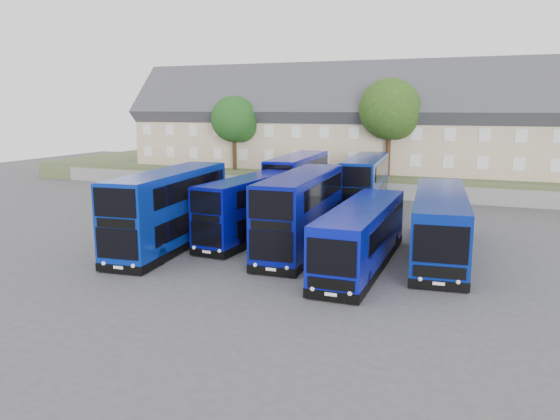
{
  "coord_description": "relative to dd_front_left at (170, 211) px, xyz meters",
  "views": [
    {
      "loc": [
        11.51,
        -26.58,
        8.47
      ],
      "look_at": [
        -0.68,
        4.28,
        2.2
      ],
      "focal_mm": 35.0,
      "sensor_mm": 36.0,
      "label": 1
    }
  ],
  "objects": [
    {
      "name": "tree_mid",
      "position": [
        8.8,
        24.45,
        5.78
      ],
      "size": [
        5.76,
        5.76,
        9.18
      ],
      "color": "#382314",
      "rests_on": "earth_bank"
    },
    {
      "name": "terrace_row",
      "position": [
        6.66,
        28.85,
        4.3
      ],
      "size": [
        54.0,
        10.4,
        11.2
      ],
      "color": "tan",
      "rests_on": "earth_bank"
    },
    {
      "name": "dd_rear_left",
      "position": [
        3.03,
        14.63,
        -0.08
      ],
      "size": [
        3.46,
        11.49,
        4.5
      ],
      "rotation": [
        0.0,
        0.0,
        0.08
      ],
      "color": "#070C91",
      "rests_on": "ground"
    },
    {
      "name": "dd_rear_right",
      "position": [
        8.53,
        15.37,
        -0.08
      ],
      "size": [
        3.62,
        11.52,
        4.51
      ],
      "rotation": [
        0.0,
        0.0,
        0.09
      ],
      "color": "navy",
      "rests_on": "ground"
    },
    {
      "name": "retaining_wall",
      "position": [
        6.65,
        22.85,
        -1.54
      ],
      "size": [
        70.0,
        0.4,
        1.5
      ],
      "primitive_type": "cube",
      "color": "slate",
      "rests_on": "ground"
    },
    {
      "name": "earth_bank",
      "position": [
        6.65,
        32.85,
        -1.29
      ],
      "size": [
        80.0,
        20.0,
        2.0
      ],
      "primitive_type": "cube",
      "color": "#48542F",
      "rests_on": "ground"
    },
    {
      "name": "dd_front_left",
      "position": [
        0.0,
        0.0,
        0.0
      ],
      "size": [
        3.86,
        11.93,
        4.66
      ],
      "rotation": [
        0.0,
        0.0,
        0.1
      ],
      "color": "navy",
      "rests_on": "ground"
    },
    {
      "name": "ground",
      "position": [
        6.65,
        -1.15,
        -2.29
      ],
      "size": [
        120.0,
        120.0,
        0.0
      ],
      "primitive_type": "plane",
      "color": "#454549",
      "rests_on": "ground"
    },
    {
      "name": "tree_west",
      "position": [
        -7.2,
        23.95,
        4.76
      ],
      "size": [
        4.8,
        4.8,
        7.65
      ],
      "color": "#382314",
      "rests_on": "earth_bank"
    },
    {
      "name": "dd_front_right",
      "position": [
        7.6,
        2.48,
        -0.04
      ],
      "size": [
        3.41,
        11.65,
        4.57
      ],
      "rotation": [
        0.0,
        0.0,
        0.07
      ],
      "color": "#060D7E",
      "rests_on": "ground"
    },
    {
      "name": "coach_east_b",
      "position": [
        15.43,
        4.16,
        -0.5
      ],
      "size": [
        4.16,
        13.57,
        3.66
      ],
      "rotation": [
        0.0,
        0.0,
        0.1
      ],
      "color": "navy",
      "rests_on": "ground"
    },
    {
      "name": "coach_east_a",
      "position": [
        11.79,
        0.33,
        -0.66
      ],
      "size": [
        2.7,
        12.22,
        3.33
      ],
      "rotation": [
        0.0,
        0.0,
        0.01
      ],
      "color": "#0811A0",
      "rests_on": "ground"
    },
    {
      "name": "dd_front_mid",
      "position": [
        3.6,
        3.57,
        -0.33
      ],
      "size": [
        2.94,
        10.22,
        4.01
      ],
      "rotation": [
        0.0,
        0.0,
        -0.06
      ],
      "color": "#070A82",
      "rests_on": "ground"
    }
  ]
}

